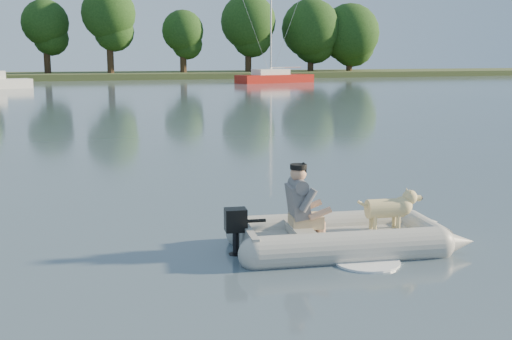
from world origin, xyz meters
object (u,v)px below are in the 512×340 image
object	(u,v)px
dog	(385,212)
dinghy	(346,210)
man	(299,199)
sailboat	(274,78)

from	to	relation	value
dog	dinghy	bearing A→B (deg)	-175.43
dinghy	man	xyz separation A→B (m)	(-0.60, 0.12, 0.17)
dinghy	sailboat	xyz separation A→B (m)	(15.85, 46.75, -0.08)
dinghy	man	bearing A→B (deg)	175.76
man	dog	distance (m)	1.19
dinghy	sailboat	size ratio (longest dim) A/B	0.42
dog	man	bearing A→B (deg)	180.00
dinghy	man	world-z (taller)	man
dinghy	sailboat	distance (m)	49.36
man	sailboat	size ratio (longest dim) A/B	0.10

